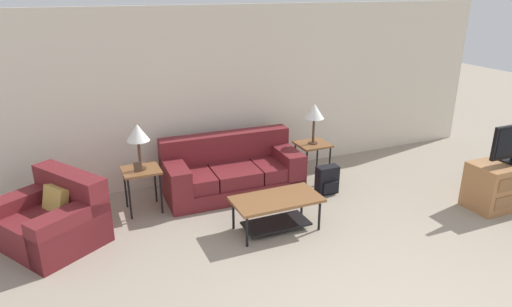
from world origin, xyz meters
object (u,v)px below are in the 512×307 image
Objects in this scene: table_lamp_left at (138,134)px; table_lamp_right at (314,112)px; tv_console at (508,183)px; coffee_table at (276,206)px; side_table_right at (313,148)px; armchair at (53,220)px; side_table_left at (141,174)px; backpack at (327,180)px; couch at (232,172)px.

table_lamp_left and table_lamp_right have the same top height.
tv_console is (2.04, -1.80, -0.77)m from table_lamp_right.
coffee_table is 1.82× the size of side_table_right.
armchair is 1.20m from side_table_left.
tv_console is (4.62, -1.80, -0.21)m from side_table_left.
table_lamp_right is (3.69, 0.39, 0.79)m from armchair.
backpack is at bearing -11.58° from side_table_left.
side_table_left is 0.56m from table_lamp_left.
side_table_right reaches higher than coffee_table.
backpack is at bearing -2.00° from armchair.
backpack is at bearing 29.86° from coffee_table.
side_table_right is at bearing 6.07° from armchair.
table_lamp_left reaches higher than tv_console.
tv_console is at bearing -21.31° from table_lamp_left.
couch is 3.31× the size of side_table_left.
armchair is 1.42m from table_lamp_left.
table_lamp_left reaches higher than coffee_table.
couch is at bearing 176.01° from side_table_right.
tv_console is at bearing -13.82° from armchair.
side_table_right is at bearing -85.24° from table_lamp_right.
armchair is 1.19× the size of tv_console.
table_lamp_left is (1.11, 0.39, 0.79)m from armchair.
side_table_right is at bearing -0.00° from table_lamp_left.
couch is 1.82× the size of coffee_table.
tv_console is (2.04, -1.80, -0.21)m from side_table_right.
couch is at bearing 176.01° from table_lamp_right.
side_table_left is 2.64m from table_lamp_right.
armchair is 3.80m from table_lamp_right.
table_lamp_left is at bearing 180.00° from table_lamp_right.
side_table_left is 0.97× the size of table_lamp_left.
table_lamp_left is 0.52× the size of tv_console.
side_table_left is 0.50× the size of tv_console.
side_table_left is 2.61m from backpack.
armchair is at bearing -160.51° from table_lamp_left.
couch is 3.21× the size of table_lamp_right.
table_lamp_left reaches higher than side_table_left.
table_lamp_right reaches higher than backpack.
table_lamp_left is at bearing 180.00° from side_table_right.
side_table_left is 0.97× the size of table_lamp_right.
table_lamp_right is 1.03m from backpack.
couch is 1.39× the size of armchair.
side_table_right is 2.64m from table_lamp_left.
table_lamp_left is (-1.29, -0.09, 0.79)m from couch.
armchair is at bearing 166.18° from tv_console.
backpack is (-0.04, -0.52, -0.32)m from side_table_right.
armchair reaches higher than tv_console.
armchair is 2.37× the size of side_table_left.
armchair is 2.37× the size of side_table_right.
table_lamp_right is at bearing 94.76° from side_table_right.
table_lamp_left is 1.00× the size of table_lamp_right.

